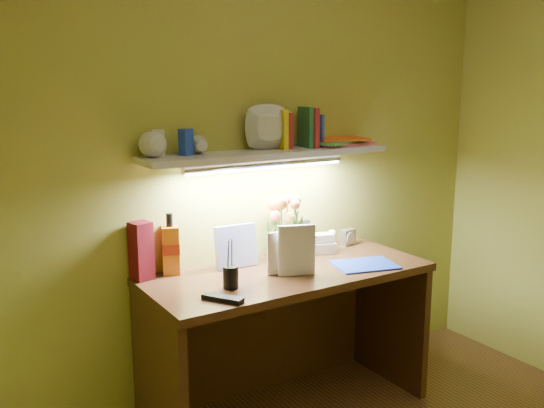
# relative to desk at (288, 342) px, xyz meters

# --- Properties ---
(desk) EXTENTS (1.40, 0.60, 0.75)m
(desk) POSITION_rel_desk_xyz_m (0.00, 0.00, 0.00)
(desk) COLOR #321A0D
(desk) RESTS_ON ground
(flower_bouquet) EXTENTS (0.26, 0.26, 0.31)m
(flower_bouquet) POSITION_rel_desk_xyz_m (0.10, 0.19, 0.53)
(flower_bouquet) COLOR #090A35
(flower_bouquet) RESTS_ON desk
(telephone) EXTENTS (0.23, 0.20, 0.12)m
(telephone) POSITION_rel_desk_xyz_m (0.31, 0.19, 0.43)
(telephone) COLOR white
(telephone) RESTS_ON desk
(desk_clock) EXTENTS (0.10, 0.06, 0.09)m
(desk_clock) POSITION_rel_desk_xyz_m (0.54, 0.21, 0.42)
(desk_clock) COLOR #ADADB1
(desk_clock) RESTS_ON desk
(whisky_bottle) EXTENTS (0.10, 0.10, 0.29)m
(whisky_bottle) POSITION_rel_desk_xyz_m (-0.50, 0.25, 0.52)
(whisky_bottle) COLOR #BF610F
(whisky_bottle) RESTS_ON desk
(whisky_box) EXTENTS (0.10, 0.10, 0.27)m
(whisky_box) POSITION_rel_desk_xyz_m (-0.65, 0.25, 0.51)
(whisky_box) COLOR #550B13
(whisky_box) RESTS_ON desk
(pen_cup) EXTENTS (0.09, 0.09, 0.17)m
(pen_cup) POSITION_rel_desk_xyz_m (-0.36, -0.08, 0.46)
(pen_cup) COLOR black
(pen_cup) RESTS_ON desk
(art_card) EXTENTS (0.21, 0.05, 0.21)m
(art_card) POSITION_rel_desk_xyz_m (-0.18, 0.19, 0.48)
(art_card) COLOR silver
(art_card) RESTS_ON desk
(tv_remote) EXTENTS (0.14, 0.18, 0.02)m
(tv_remote) POSITION_rel_desk_xyz_m (-0.46, -0.20, 0.39)
(tv_remote) COLOR black
(tv_remote) RESTS_ON desk
(blue_folder) EXTENTS (0.35, 0.29, 0.01)m
(blue_folder) POSITION_rel_desk_xyz_m (0.36, -0.14, 0.38)
(blue_folder) COLOR blue
(blue_folder) RESTS_ON desk
(desk_book_a) EXTENTS (0.16, 0.02, 0.21)m
(desk_book_a) POSITION_rel_desk_xyz_m (-0.13, -0.03, 0.48)
(desk_book_a) COLOR silver
(desk_book_a) RESTS_ON desk
(desk_book_b) EXTENTS (0.17, 0.08, 0.24)m
(desk_book_b) POSITION_rel_desk_xyz_m (-0.09, -0.05, 0.50)
(desk_book_b) COLOR silver
(desk_book_b) RESTS_ON desk
(wall_shelf) EXTENTS (1.30, 0.36, 0.24)m
(wall_shelf) POSITION_rel_desk_xyz_m (0.03, 0.19, 0.96)
(wall_shelf) COLOR silver
(wall_shelf) RESTS_ON ground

